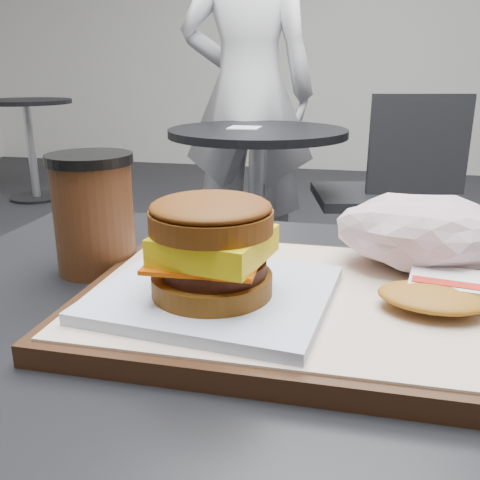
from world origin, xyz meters
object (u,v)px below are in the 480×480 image
(breakfast_sandwich, at_px, (213,258))
(crumpled_wrapper, at_px, (420,232))
(neighbor_chair, at_px, (384,185))
(patron, at_px, (248,93))
(neighbor_table, at_px, (257,179))
(serving_tray, at_px, (298,301))
(hash_brown, at_px, (450,293))
(coffee_cup, at_px, (94,212))

(breakfast_sandwich, relative_size, crumpled_wrapper, 1.30)
(neighbor_chair, bearing_deg, crumpled_wrapper, -91.35)
(crumpled_wrapper, height_order, patron, patron)
(neighbor_table, xyz_separation_m, patron, (-0.14, 0.45, 0.31))
(serving_tray, xyz_separation_m, breakfast_sandwich, (-0.07, -0.04, 0.05))
(serving_tray, height_order, patron, patron)
(breakfast_sandwich, xyz_separation_m, neighbor_chair, (0.22, 1.86, -0.32))
(breakfast_sandwich, distance_m, neighbor_chair, 1.90)
(neighbor_table, bearing_deg, hash_brown, -73.70)
(neighbor_chair, bearing_deg, patron, 157.32)
(crumpled_wrapper, bearing_deg, hash_brown, -78.63)
(serving_tray, distance_m, neighbor_chair, 1.85)
(breakfast_sandwich, distance_m, crumpled_wrapper, 0.22)
(serving_tray, height_order, neighbor_chair, neighbor_chair)
(crumpled_wrapper, bearing_deg, neighbor_table, 106.58)
(neighbor_chair, height_order, patron, patron)
(breakfast_sandwich, xyz_separation_m, neighbor_table, (-0.29, 1.68, -0.28))
(patron, bearing_deg, coffee_cup, 91.91)
(crumpled_wrapper, xyz_separation_m, neighbor_table, (-0.46, 1.55, -0.27))
(coffee_cup, bearing_deg, hash_brown, -9.36)
(serving_tray, height_order, coffee_cup, coffee_cup)
(serving_tray, xyz_separation_m, neighbor_table, (-0.35, 1.64, -0.23))
(crumpled_wrapper, relative_size, coffee_cup, 1.27)
(breakfast_sandwich, height_order, neighbor_chair, breakfast_sandwich)
(hash_brown, xyz_separation_m, patron, (-0.62, 2.09, 0.06))
(coffee_cup, bearing_deg, breakfast_sandwich, -31.69)
(hash_brown, distance_m, neighbor_table, 1.72)
(serving_tray, bearing_deg, breakfast_sandwich, -149.50)
(breakfast_sandwich, relative_size, neighbor_chair, 0.23)
(neighbor_table, bearing_deg, breakfast_sandwich, -80.32)
(coffee_cup, bearing_deg, neighbor_chair, 78.13)
(serving_tray, xyz_separation_m, crumpled_wrapper, (0.11, 0.09, 0.05))
(crumpled_wrapper, bearing_deg, breakfast_sandwich, -143.39)
(hash_brown, relative_size, coffee_cup, 1.00)
(hash_brown, xyz_separation_m, neighbor_chair, (0.02, 1.83, -0.29))
(crumpled_wrapper, distance_m, patron, 2.09)
(serving_tray, height_order, crumpled_wrapper, crumpled_wrapper)
(breakfast_sandwich, bearing_deg, serving_tray, 30.50)
(serving_tray, distance_m, neighbor_table, 1.69)
(coffee_cup, distance_m, neighbor_table, 1.61)
(breakfast_sandwich, distance_m, patron, 2.17)
(hash_brown, xyz_separation_m, crumpled_wrapper, (-0.02, 0.09, 0.02))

